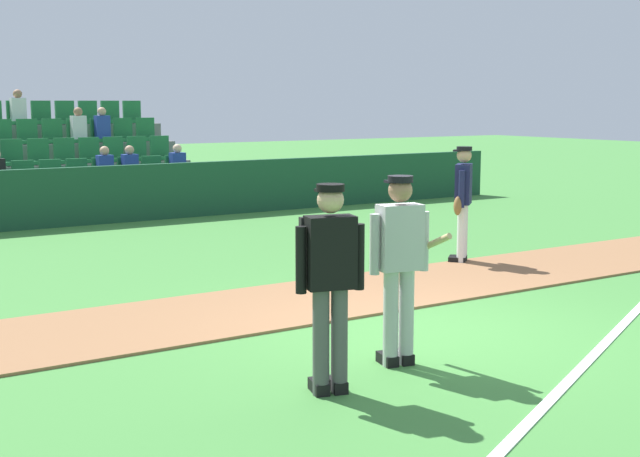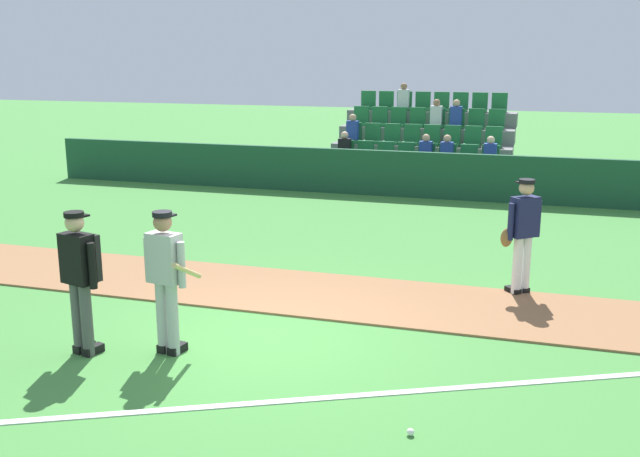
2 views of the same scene
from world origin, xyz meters
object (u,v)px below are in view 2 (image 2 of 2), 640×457
umpire_home_plate (80,274)px  runner_navy_jersey (523,232)px  baseball (411,432)px  batter_grey_jersey (166,277)px

umpire_home_plate → runner_navy_jersey: (4.92, 3.84, -0.04)m
baseball → batter_grey_jersey: bearing=160.9°
batter_grey_jersey → runner_navy_jersey: size_ratio=1.00×
batter_grey_jersey → runner_navy_jersey: (3.96, 3.53, -0.01)m
umpire_home_plate → runner_navy_jersey: 6.24m
umpire_home_plate → runner_navy_jersey: size_ratio=1.00×
batter_grey_jersey → umpire_home_plate: bearing=-162.6°
runner_navy_jersey → umpire_home_plate: bearing=-142.1°
batter_grey_jersey → runner_navy_jersey: bearing=41.8°
runner_navy_jersey → baseball: runner_navy_jersey is taller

